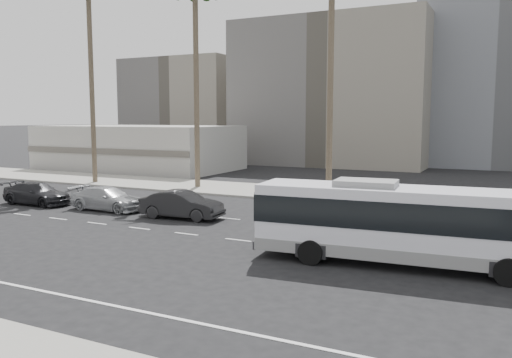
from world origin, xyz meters
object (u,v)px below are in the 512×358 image
Objects in this scene: car_a at (182,205)px; car_c at (37,194)px; city_bus at (403,222)px; car_b at (108,199)px.

car_c is at bearing 86.41° from car_a.
city_bus is 25.59m from car_c.
car_b is at bearing 83.28° from car_a.
city_bus is 2.33× the size of car_c.
city_bus is at bearing -99.00° from car_c.
city_bus is 19.90m from car_b.
car_c is at bearing 166.66° from city_bus.
car_a is 0.97× the size of car_b.
car_b is (-19.37, 4.45, -1.04)m from city_bus.
city_bus is at bearing -103.93° from car_b.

